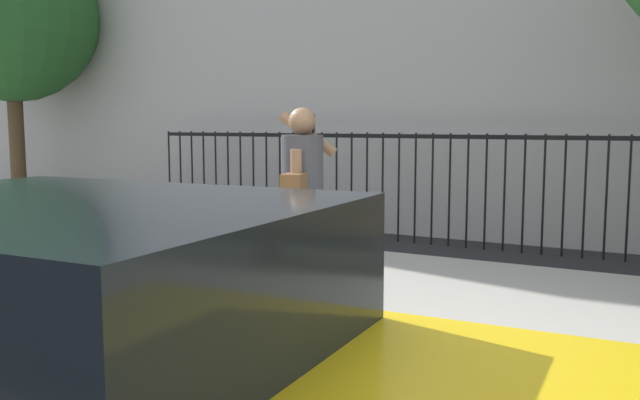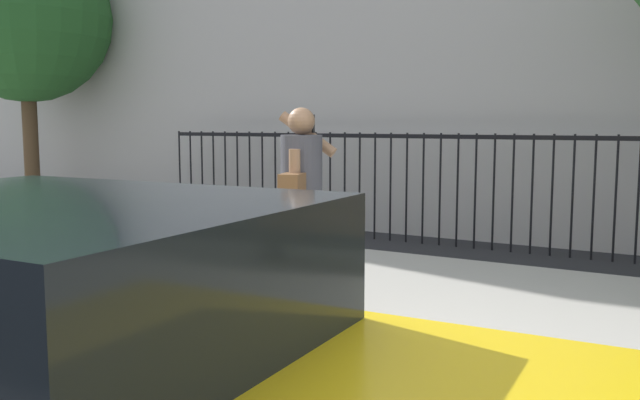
{
  "view_description": "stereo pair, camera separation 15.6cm",
  "coord_description": "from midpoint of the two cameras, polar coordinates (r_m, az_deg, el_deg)",
  "views": [
    {
      "loc": [
        1.99,
        -3.22,
        1.73
      ],
      "look_at": [
        -0.73,
        1.79,
        1.08
      ],
      "focal_mm": 37.69,
      "sensor_mm": 36.0,
      "label": 1
    },
    {
      "loc": [
        2.13,
        -3.14,
        1.73
      ],
      "look_at": [
        -0.73,
        1.79,
        1.08
      ],
      "focal_mm": 37.69,
      "sensor_mm": 36.0,
      "label": 2
    }
  ],
  "objects": [
    {
      "name": "taxi_yellow",
      "position": [
        2.78,
        -18.68,
        -15.64
      ],
      "size": [
        4.27,
        1.99,
        1.45
      ],
      "color": "yellow",
      "rests_on": "ground"
    },
    {
      "name": "iron_fence",
      "position": [
        9.34,
        17.3,
        1.85
      ],
      "size": [
        12.03,
        0.04,
        1.6
      ],
      "color": "black",
      "rests_on": "ground"
    },
    {
      "name": "pedestrian_on_phone",
      "position": [
        5.45,
        -0.83,
        0.32
      ],
      "size": [
        0.52,
        0.71,
        1.71
      ],
      "color": "#936B4C",
      "rests_on": "sidewalk"
    },
    {
      "name": "sidewalk",
      "position": [
        6.0,
        8.94,
        -9.63
      ],
      "size": [
        28.0,
        4.4,
        0.15
      ],
      "primitive_type": "cube",
      "color": "#B2ADA3",
      "rests_on": "ground"
    },
    {
      "name": "street_tree_near",
      "position": [
        14.26,
        -23.49,
        13.98
      ],
      "size": [
        3.2,
        3.2,
        5.33
      ],
      "color": "#4C3823",
      "rests_on": "ground"
    }
  ]
}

